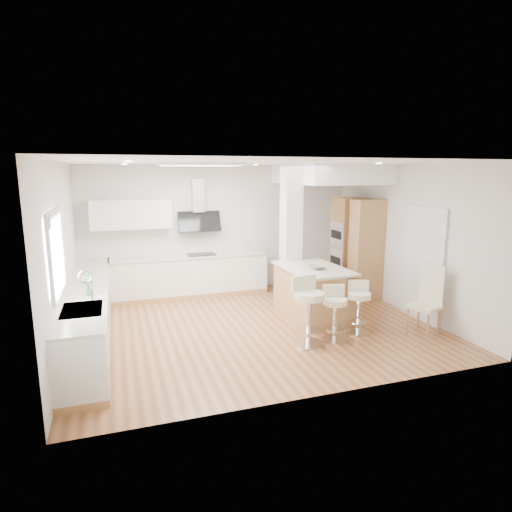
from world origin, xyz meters
name	(u,v)px	position (x,y,z in m)	size (l,w,h in m)	color
ground	(255,326)	(0.00, 0.00, 0.00)	(6.00, 6.00, 0.00)	#A4673C
ceiling	(255,326)	(0.00, 0.00, 0.00)	(6.00, 5.00, 0.02)	white
wall_back	(220,229)	(0.00, 2.50, 1.40)	(6.00, 0.04, 2.80)	silver
wall_left	(62,258)	(-3.00, 0.00, 1.40)	(0.04, 5.00, 2.80)	silver
wall_right	(405,239)	(3.00, 0.00, 1.40)	(0.04, 5.00, 2.80)	silver
skylight	(200,164)	(-0.79, 0.60, 2.77)	(4.10, 2.10, 0.06)	silver
window_left	(56,249)	(-2.96, -0.90, 1.69)	(0.06, 1.28, 1.07)	white
doorway_right	(424,266)	(2.97, -0.60, 1.00)	(0.05, 1.00, 2.10)	#413A33
counter_left	(89,313)	(-2.70, 0.23, 0.46)	(0.63, 4.50, 1.35)	tan
counter_back	(182,265)	(-0.91, 2.22, 0.70)	(3.62, 0.63, 2.50)	tan
pillar	(291,236)	(1.05, 0.95, 1.40)	(0.35, 0.35, 2.80)	silver
soffit	(330,174)	(2.10, 1.40, 2.60)	(1.78, 2.20, 0.40)	white
oven_column	(355,247)	(2.68, 1.23, 1.05)	(0.63, 1.21, 2.10)	tan
peninsula	(312,292)	(1.15, 0.13, 0.48)	(1.06, 1.58, 1.02)	tan
bar_stool_a	(308,307)	(0.53, -1.02, 0.60)	(0.54, 0.54, 1.07)	silver
bar_stool_b	(335,310)	(0.99, -1.00, 0.50)	(0.49, 0.49, 0.88)	silver
bar_stool_c	(359,304)	(1.53, -0.83, 0.49)	(0.51, 0.51, 0.87)	silver
dining_chair	(428,297)	(2.62, -1.17, 0.61)	(0.58, 0.58, 1.14)	beige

